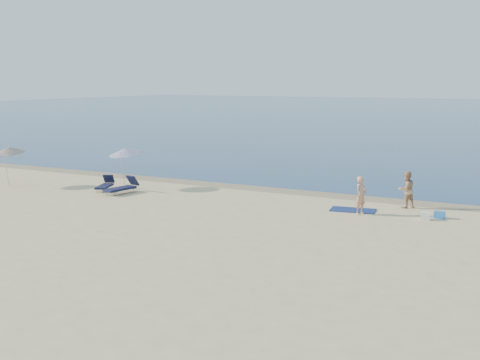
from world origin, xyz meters
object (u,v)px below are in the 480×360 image
blue_cooler (440,215)px  person_left (361,196)px  person_right (406,190)px  umbrella_near (126,151)px

blue_cooler → person_left: bearing=-162.7°
person_right → person_left: bearing=7.8°
person_right → blue_cooler: size_ratio=3.99×
person_left → person_right: (1.39, 2.22, 0.01)m
person_right → umbrella_near: 14.19m
person_right → umbrella_near: (-14.04, -1.74, 1.11)m
person_left → umbrella_near: 12.70m
person_left → umbrella_near: bearing=107.8°
person_right → umbrella_near: umbrella_near is taller
person_left → person_right: person_right is taller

